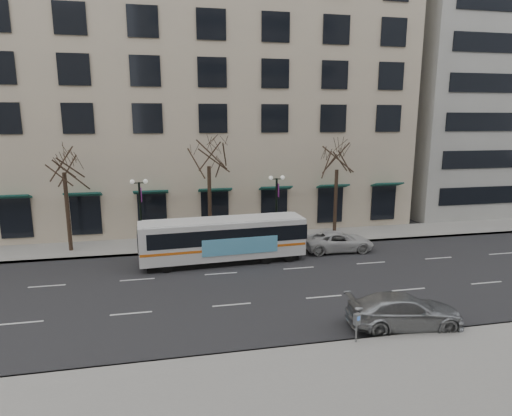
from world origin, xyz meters
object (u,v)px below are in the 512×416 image
object	(u,v)px
tree_far_left	(63,159)
lamp_post_left	(141,211)
city_bus	(224,239)
silver_car	(404,311)
tree_far_mid	(209,153)
tree_far_right	(337,157)
white_pickup	(338,241)
lamp_post_right	(277,205)
pay_station	(357,322)

from	to	relation	value
tree_far_left	lamp_post_left	xyz separation A→B (m)	(5.01, -0.60, -3.75)
city_bus	silver_car	bearing A→B (deg)	-60.47
tree_far_mid	lamp_post_left	distance (m)	6.40
tree_far_right	white_pickup	bearing A→B (deg)	-107.39
lamp_post_right	white_pickup	size ratio (longest dim) A/B	1.04
tree_far_mid	pay_station	size ratio (longest dim) A/B	6.69
tree_far_right	silver_car	world-z (taller)	tree_far_right
pay_station	city_bus	bearing A→B (deg)	87.90
tree_far_left	silver_car	world-z (taller)	tree_far_left
silver_car	lamp_post_right	bearing A→B (deg)	16.48
pay_station	tree_far_right	bearing A→B (deg)	50.25
lamp_post_left	lamp_post_right	distance (m)	10.00
white_pickup	lamp_post_left	bearing A→B (deg)	80.97
tree_far_left	city_bus	size ratio (longest dim) A/B	0.76
white_pickup	lamp_post_right	bearing A→B (deg)	56.08
tree_far_right	white_pickup	distance (m)	6.80
silver_car	lamp_post_left	bearing A→B (deg)	47.75
lamp_post_right	lamp_post_left	bearing A→B (deg)	180.00
tree_far_right	silver_car	size ratio (longest dim) A/B	1.53
tree_far_mid	silver_car	distance (m)	17.82
lamp_post_right	tree_far_mid	bearing A→B (deg)	173.17
tree_far_left	tree_far_mid	world-z (taller)	tree_far_mid
tree_far_right	pay_station	world-z (taller)	tree_far_right
tree_far_mid	tree_far_right	xyz separation A→B (m)	(10.00, -0.00, -0.48)
tree_far_mid	pay_station	world-z (taller)	tree_far_mid
city_bus	silver_car	xyz separation A→B (m)	(6.89, -10.66, -0.85)
tree_far_left	city_bus	bearing A→B (deg)	-22.44
tree_far_mid	city_bus	size ratio (longest dim) A/B	0.78
silver_car	white_pickup	xyz separation A→B (m)	(1.50, 11.50, -0.06)
tree_far_mid	white_pickup	xyz separation A→B (m)	(8.90, -3.50, -6.21)
city_bus	tree_far_right	bearing A→B (deg)	21.22
tree_far_right	pay_station	xyz separation A→B (m)	(-5.45, -16.10, -5.35)
lamp_post_left	lamp_post_right	world-z (taller)	same
pay_station	lamp_post_right	bearing A→B (deg)	67.26
white_pickup	pay_station	bearing A→B (deg)	163.72
tree_far_right	city_bus	distance (m)	11.49
white_pickup	pay_station	size ratio (longest dim) A/B	3.93
tree_far_left	white_pickup	size ratio (longest dim) A/B	1.66
tree_far_right	city_bus	size ratio (longest dim) A/B	0.73
tree_far_left	tree_far_right	size ratio (longest dim) A/B	1.03
tree_far_left	city_bus	distance (m)	12.46
tree_far_mid	pay_station	distance (m)	17.72
tree_far_right	lamp_post_left	world-z (taller)	tree_far_right
lamp_post_left	lamp_post_right	xyz separation A→B (m)	(10.00, 0.00, 0.00)
tree_far_mid	lamp_post_left	size ratio (longest dim) A/B	1.64
city_bus	tree_far_mid	bearing A→B (deg)	93.38
tree_far_left	tree_far_mid	bearing A→B (deg)	0.00
lamp_post_left	pay_station	xyz separation A→B (m)	(9.55, -15.50, -1.87)
tree_far_left	lamp_post_left	size ratio (longest dim) A/B	1.60
silver_car	pay_station	world-z (taller)	silver_car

